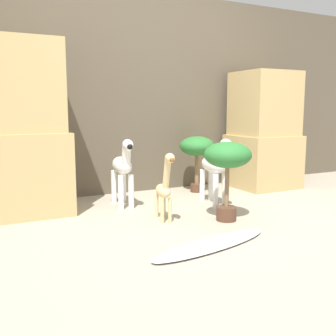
{
  "coord_description": "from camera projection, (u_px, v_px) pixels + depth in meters",
  "views": [
    {
      "loc": [
        -1.75,
        -2.42,
        0.93
      ],
      "look_at": [
        -0.08,
        0.94,
        0.36
      ],
      "focal_mm": 42.0,
      "sensor_mm": 36.0,
      "label": 1
    }
  ],
  "objects": [
    {
      "name": "giraffe_figurine",
      "position": [
        165.0,
        187.0,
        3.24
      ],
      "size": [
        0.16,
        0.42,
        0.59
      ],
      "color": "#E0C184",
      "rests_on": "ground_plane"
    },
    {
      "name": "rock_pillar_right",
      "position": [
        263.0,
        133.0,
        4.65
      ],
      "size": [
        0.7,
        0.67,
        1.35
      ],
      "color": "tan",
      "rests_on": "ground_plane"
    },
    {
      "name": "ground_plane",
      "position": [
        231.0,
        230.0,
        3.05
      ],
      "size": [
        14.0,
        14.0,
        0.0
      ],
      "primitive_type": "plane",
      "color": "#9E937F"
    },
    {
      "name": "potted_palm_front",
      "position": [
        227.0,
        161.0,
        3.23
      ],
      "size": [
        0.39,
        0.39,
        0.66
      ],
      "color": "#513323",
      "rests_on": "ground_plane"
    },
    {
      "name": "surfboard",
      "position": [
        211.0,
        245.0,
        2.67
      ],
      "size": [
        1.05,
        0.45,
        0.08
      ],
      "color": "silver",
      "rests_on": "ground_plane"
    },
    {
      "name": "rock_pillar_left",
      "position": [
        26.0,
        133.0,
        3.46
      ],
      "size": [
        0.7,
        0.67,
        1.52
      ],
      "color": "tan",
      "rests_on": "ground_plane"
    },
    {
      "name": "zebra_right",
      "position": [
        215.0,
        167.0,
        3.78
      ],
      "size": [
        0.22,
        0.57,
        0.66
      ],
      "color": "white",
      "rests_on": "ground_plane"
    },
    {
      "name": "wall_back",
      "position": [
        144.0,
        93.0,
        4.39
      ],
      "size": [
        6.4,
        0.08,
        2.2
      ],
      "color": "brown",
      "rests_on": "ground_plane"
    },
    {
      "name": "zebra_left",
      "position": [
        123.0,
        167.0,
        3.73
      ],
      "size": [
        0.21,
        0.57,
        0.66
      ],
      "color": "white",
      "rests_on": "ground_plane"
    },
    {
      "name": "potted_palm_back",
      "position": [
        197.0,
        149.0,
        4.37
      ],
      "size": [
        0.39,
        0.39,
        0.63
      ],
      "color": "#513323",
      "rests_on": "ground_plane"
    }
  ]
}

